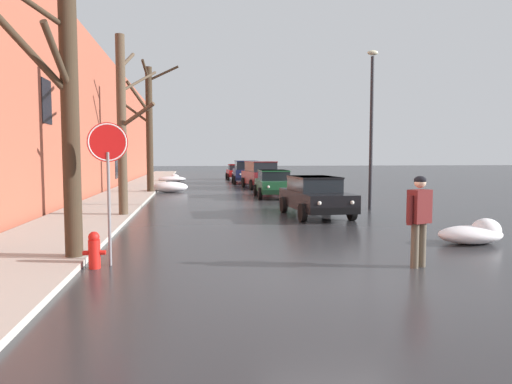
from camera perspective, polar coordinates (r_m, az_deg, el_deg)
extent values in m
plane|color=#2B2B2D|center=(8.19, 10.16, -10.75)|extent=(200.00, 200.00, 0.00)
cube|color=#A8A399|center=(25.84, -15.79, -0.39)|extent=(2.90, 80.00, 0.12)
cube|color=#9E4C38|center=(26.19, -20.27, 8.80)|extent=(0.60, 80.00, 8.54)
cube|color=black|center=(21.23, -22.14, 2.38)|extent=(0.08, 1.10, 1.60)
cube|color=black|center=(33.81, -16.81, 2.95)|extent=(0.08, 1.10, 1.60)
cube|color=black|center=(18.74, -24.41, 10.09)|extent=(0.08, 1.10, 1.60)
cube|color=black|center=(38.78, -15.84, 9.51)|extent=(0.08, 1.10, 1.60)
ellipsoid|color=white|center=(28.14, -10.52, 0.61)|extent=(2.09, 1.11, 0.63)
ellipsoid|color=white|center=(28.31, -10.48, 0.63)|extent=(0.76, 0.64, 0.64)
ellipsoid|color=white|center=(12.54, 24.85, -4.79)|extent=(1.62, 0.99, 0.44)
ellipsoid|color=white|center=(12.73, 26.42, -4.30)|extent=(0.74, 0.62, 0.62)
ellipsoid|color=white|center=(12.61, 24.57, -4.80)|extent=(0.49, 0.41, 0.41)
ellipsoid|color=white|center=(39.47, -10.28, 1.56)|extent=(2.27, 1.13, 0.49)
ellipsoid|color=white|center=(39.67, -9.94, 1.70)|extent=(0.78, 0.65, 0.65)
cylinder|color=#382B1E|center=(9.99, -21.89, 9.18)|extent=(0.34, 0.34, 6.04)
cylinder|color=#382B1E|center=(9.65, -23.26, 14.99)|extent=(0.29, 1.13, 1.10)
cylinder|color=#382B1E|center=(9.83, -25.82, 15.00)|extent=(1.22, 1.08, 1.45)
cylinder|color=#4C3D2D|center=(16.75, -16.18, 7.65)|extent=(0.32, 0.32, 6.27)
cylinder|color=#4C3D2D|center=(16.37, -14.37, 9.16)|extent=(1.27, 0.84, 0.84)
cylinder|color=#4C3D2D|center=(17.73, -14.19, 13.06)|extent=(1.14, 1.81, 1.05)
cylinder|color=#4C3D2D|center=(17.89, -15.57, 15.28)|extent=(0.36, 1.79, 0.93)
cylinder|color=#382B1E|center=(27.51, -12.97, 7.34)|extent=(0.39, 0.39, 7.22)
cylinder|color=#382B1E|center=(27.19, -13.42, 14.34)|extent=(0.34, 1.52, 0.96)
cylinder|color=#382B1E|center=(27.67, -11.32, 14.10)|extent=(1.76, 0.43, 0.88)
cylinder|color=#382B1E|center=(26.92, -14.26, 11.16)|extent=(1.19, 1.78, 1.63)
cylinder|color=#382B1E|center=(27.74, -14.67, 9.48)|extent=(1.71, 0.29, 1.32)
cube|color=black|center=(16.68, 7.33, -0.92)|extent=(1.87, 4.18, 0.60)
cube|color=black|center=(16.83, 7.13, 1.04)|extent=(1.54, 2.20, 0.52)
cube|color=black|center=(16.82, 7.14, 1.82)|extent=(1.58, 2.25, 0.06)
cube|color=black|center=(14.82, 9.73, -2.31)|extent=(1.64, 0.20, 0.22)
cube|color=black|center=(18.60, 5.41, -0.92)|extent=(1.64, 0.20, 0.22)
cylinder|color=black|center=(15.82, 11.70, -2.36)|extent=(0.21, 0.61, 0.60)
cylinder|color=black|center=(15.25, 5.75, -2.54)|extent=(0.21, 0.61, 0.60)
cylinder|color=black|center=(18.18, 8.64, -1.45)|extent=(0.21, 0.61, 0.60)
cylinder|color=black|center=(17.69, 3.41, -1.57)|extent=(0.21, 0.61, 0.60)
sphere|color=silver|center=(14.96, 11.73, -1.28)|extent=(0.14, 0.14, 0.14)
sphere|color=silver|center=(14.58, 7.78, -1.37)|extent=(0.14, 0.14, 0.14)
cube|color=#1E5633|center=(24.36, 2.21, 0.77)|extent=(1.85, 4.18, 0.60)
cube|color=black|center=(24.53, 2.15, 2.10)|extent=(1.53, 2.20, 0.52)
cube|color=#1E5633|center=(24.53, 2.16, 2.64)|extent=(1.56, 2.24, 0.06)
cube|color=black|center=(22.39, 2.89, -0.01)|extent=(1.64, 0.19, 0.22)
cube|color=black|center=(26.36, 1.64, 0.65)|extent=(1.64, 0.19, 0.22)
cylinder|color=black|center=(23.26, 4.71, -0.16)|extent=(0.21, 0.61, 0.60)
cylinder|color=black|center=(23.02, 0.53, -0.19)|extent=(0.21, 0.61, 0.60)
cylinder|color=black|center=(25.76, 3.72, 0.29)|extent=(0.21, 0.61, 0.60)
cylinder|color=black|center=(25.55, -0.06, 0.26)|extent=(0.21, 0.61, 0.60)
sphere|color=silver|center=(22.43, 4.28, 0.65)|extent=(0.14, 0.14, 0.14)
sphere|color=silver|center=(22.27, 1.53, 0.64)|extent=(0.14, 0.14, 0.14)
cube|color=maroon|center=(31.11, 0.56, 1.81)|extent=(2.14, 4.48, 0.80)
cube|color=black|center=(31.12, 0.54, 3.17)|extent=(1.78, 3.16, 0.68)
cube|color=maroon|center=(31.12, 0.54, 3.74)|extent=(1.82, 3.22, 0.06)
cube|color=black|center=(29.06, 1.50, 1.07)|extent=(1.77, 0.26, 0.22)
cube|color=black|center=(33.19, -0.26, 1.49)|extent=(1.77, 0.26, 0.22)
cylinder|color=black|center=(30.04, 2.85, 0.95)|extent=(0.23, 0.69, 0.68)
cylinder|color=black|center=(29.61, -0.60, 0.91)|extent=(0.23, 0.69, 0.68)
cylinder|color=black|center=(32.65, 1.61, 1.23)|extent=(0.23, 0.69, 0.68)
cylinder|color=black|center=(32.25, -1.58, 1.19)|extent=(0.23, 0.69, 0.68)
sphere|color=silver|center=(29.15, 2.63, 1.79)|extent=(0.14, 0.14, 0.14)
sphere|color=silver|center=(28.87, 0.38, 1.77)|extent=(0.14, 0.14, 0.14)
cube|color=navy|center=(36.89, -1.25, 2.21)|extent=(2.06, 4.72, 0.80)
cube|color=black|center=(36.92, -1.26, 3.36)|extent=(1.74, 3.32, 0.68)
cube|color=navy|center=(36.91, -1.26, 3.84)|extent=(1.78, 3.38, 0.06)
cube|color=black|center=(34.64, -0.95, 1.61)|extent=(1.85, 0.19, 0.22)
cube|color=black|center=(39.17, -1.51, 1.92)|extent=(1.85, 0.19, 0.22)
cylinder|color=black|center=(35.56, 0.48, 1.49)|extent=(0.21, 0.69, 0.68)
cylinder|color=black|center=(35.41, -2.62, 1.47)|extent=(0.21, 0.69, 0.68)
cylinder|color=black|center=(38.43, 0.02, 1.70)|extent=(0.21, 0.69, 0.68)
cylinder|color=black|center=(38.28, -2.85, 1.68)|extent=(0.21, 0.69, 0.68)
sphere|color=silver|center=(34.65, 0.06, 2.20)|extent=(0.14, 0.14, 0.14)
sphere|color=silver|center=(34.54, -1.96, 2.19)|extent=(0.14, 0.14, 0.14)
cube|color=red|center=(43.34, -2.40, 2.34)|extent=(1.72, 4.04, 0.60)
cube|color=black|center=(43.52, -2.42, 3.09)|extent=(1.47, 2.11, 0.52)
cube|color=red|center=(43.52, -2.42, 3.39)|extent=(1.50, 2.15, 0.06)
cube|color=#520B0B|center=(41.39, -2.16, 2.00)|extent=(1.65, 0.13, 0.22)
cube|color=#520B0B|center=(45.30, -2.61, 2.20)|extent=(1.65, 0.13, 0.22)
cylinder|color=black|center=(42.19, -1.08, 1.88)|extent=(0.19, 0.60, 0.60)
cylinder|color=black|center=(42.04, -3.42, 1.87)|extent=(0.19, 0.60, 0.60)
cylinder|color=black|center=(44.67, -1.43, 2.02)|extent=(0.19, 0.60, 0.60)
cylinder|color=black|center=(44.53, -3.64, 2.00)|extent=(0.19, 0.60, 0.60)
sphere|color=silver|center=(41.41, -1.40, 2.36)|extent=(0.14, 0.14, 0.14)
sphere|color=silver|center=(41.30, -2.91, 2.35)|extent=(0.14, 0.14, 0.14)
cylinder|color=brown|center=(9.41, 18.94, -6.26)|extent=(0.20, 0.20, 0.86)
cylinder|color=brown|center=(9.57, 19.73, -6.11)|extent=(0.20, 0.20, 0.86)
cube|color=#5B1919|center=(9.38, 19.45, -1.68)|extent=(0.49, 0.40, 0.64)
cylinder|color=#5B1919|center=(9.20, 18.39, -2.14)|extent=(0.14, 0.14, 0.56)
cylinder|color=#5B1919|center=(9.59, 20.45, -1.94)|extent=(0.14, 0.14, 0.56)
sphere|color=beige|center=(9.35, 19.52, 1.13)|extent=(0.22, 0.22, 0.22)
ellipsoid|color=black|center=(9.35, 19.53, 1.37)|extent=(0.23, 0.23, 0.17)
cylinder|color=beige|center=(9.62, 19.26, -1.41)|extent=(0.10, 0.10, 0.11)
cylinder|color=silver|center=(9.61, 19.27, -1.03)|extent=(0.11, 0.11, 0.02)
cylinder|color=red|center=(9.41, -19.25, -7.23)|extent=(0.22, 0.22, 0.55)
sphere|color=red|center=(9.35, -19.30, -5.25)|extent=(0.21, 0.21, 0.21)
cylinder|color=red|center=(9.44, -20.22, -7.05)|extent=(0.10, 0.09, 0.09)
cylinder|color=red|center=(9.38, -18.29, -7.08)|extent=(0.10, 0.09, 0.09)
cylinder|color=slate|center=(9.45, -17.60, -2.04)|extent=(0.06, 0.06, 2.21)
cylinder|color=red|center=(9.40, -17.79, 5.85)|extent=(0.76, 0.11, 0.76)
torus|color=white|center=(9.40, -17.79, 5.85)|extent=(0.73, 0.12, 0.74)
cylinder|color=#28282D|center=(19.15, 13.98, 6.94)|extent=(0.14, 0.14, 6.06)
ellipsoid|color=beige|center=(19.56, 14.16, 16.27)|extent=(0.44, 0.24, 0.20)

